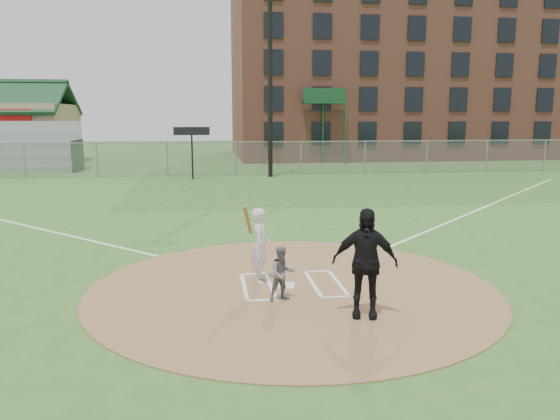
{
  "coord_description": "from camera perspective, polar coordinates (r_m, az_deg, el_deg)",
  "views": [
    {
      "loc": [
        -1.72,
        -10.74,
        3.52
      ],
      "look_at": [
        0.0,
        2.0,
        1.3
      ],
      "focal_mm": 35.0,
      "sensor_mm": 36.0,
      "label": 1
    }
  ],
  "objects": [
    {
      "name": "outfield_fence",
      "position": [
        32.88,
        -4.69,
        5.39
      ],
      "size": [
        56.08,
        0.08,
        2.03
      ],
      "color": "slate",
      "rests_on": "ground"
    },
    {
      "name": "brick_warehouse",
      "position": [
        51.98,
        12.64,
        13.95
      ],
      "size": [
        30.0,
        17.17,
        15.0
      ],
      "color": "#9A5442",
      "rests_on": "ground"
    },
    {
      "name": "bleachers",
      "position": [
        38.67,
        -24.79,
        6.03
      ],
      "size": [
        6.08,
        3.2,
        3.2
      ],
      "color": "#B7BABF",
      "rests_on": "ground"
    },
    {
      "name": "ground",
      "position": [
        11.43,
        1.36,
        -8.14
      ],
      "size": [
        140.0,
        140.0,
        0.0
      ],
      "primitive_type": "plane",
      "color": "#336221",
      "rests_on": "ground"
    },
    {
      "name": "dirt_circle",
      "position": [
        11.43,
        1.36,
        -8.09
      ],
      "size": [
        8.4,
        8.4,
        0.02
      ],
      "primitive_type": "cylinder",
      "color": "#9A7048",
      "rests_on": "ground"
    },
    {
      "name": "batter_at_plate",
      "position": [
        11.58,
        -2.06,
        -3.67
      ],
      "size": [
        0.68,
        1.02,
        1.78
      ],
      "color": "silver",
      "rests_on": "dirt_circle"
    },
    {
      "name": "catcher",
      "position": [
        10.49,
        0.24,
        -6.66
      ],
      "size": [
        0.59,
        0.51,
        1.06
      ],
      "primitive_type": "imported",
      "rotation": [
        0.0,
        0.0,
        0.23
      ],
      "color": "slate",
      "rests_on": "dirt_circle"
    },
    {
      "name": "scoreboard_sign",
      "position": [
        30.97,
        -9.21,
        7.57
      ],
      "size": [
        2.0,
        0.1,
        2.93
      ],
      "color": "black",
      "rests_on": "ground"
    },
    {
      "name": "foul_line_first",
      "position": [
        22.74,
        20.55,
        0.27
      ],
      "size": [
        17.04,
        17.04,
        0.01
      ],
      "primitive_type": "cube",
      "rotation": [
        0.0,
        0.0,
        -0.79
      ],
      "color": "white",
      "rests_on": "ground"
    },
    {
      "name": "light_pole",
      "position": [
        32.11,
        -1.04,
        15.31
      ],
      "size": [
        1.2,
        0.3,
        12.22
      ],
      "color": "black",
      "rests_on": "ground"
    },
    {
      "name": "home_plate",
      "position": [
        11.45,
        0.36,
        -7.91
      ],
      "size": [
        0.51,
        0.51,
        0.03
      ],
      "primitive_type": "cube",
      "rotation": [
        0.0,
        0.0,
        -0.16
      ],
      "color": "silver",
      "rests_on": "dirt_circle"
    },
    {
      "name": "batters_boxes",
      "position": [
        11.56,
        1.24,
        -7.79
      ],
      "size": [
        2.08,
        1.88,
        0.01
      ],
      "color": "white",
      "rests_on": "dirt_circle"
    },
    {
      "name": "umpire",
      "position": [
        9.68,
        8.85,
        -5.46
      ],
      "size": [
        1.23,
        0.77,
        1.94
      ],
      "primitive_type": "imported",
      "rotation": [
        0.0,
        0.0,
        -0.27
      ],
      "color": "black",
      "rests_on": "dirt_circle"
    }
  ]
}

